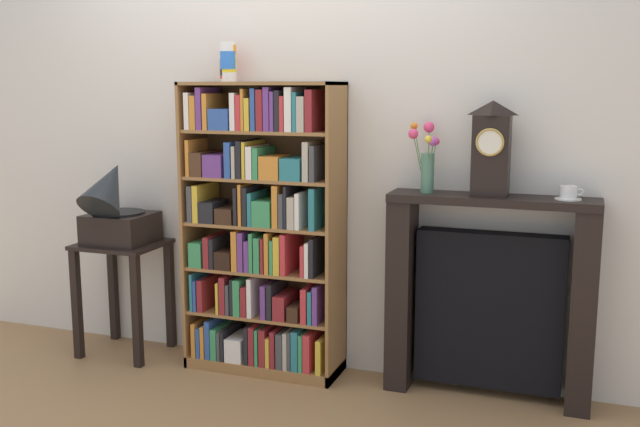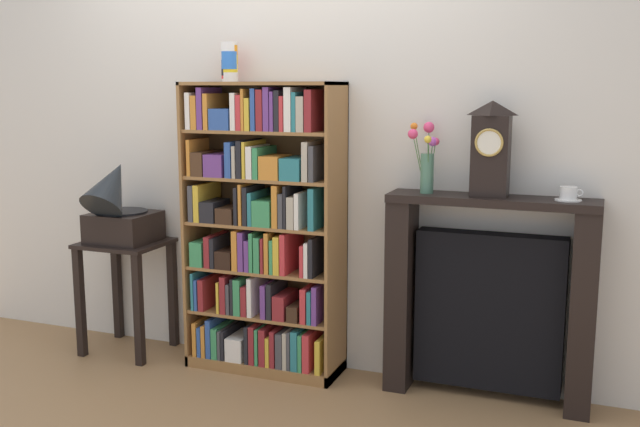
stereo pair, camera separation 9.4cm
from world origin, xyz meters
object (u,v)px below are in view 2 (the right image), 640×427
cup_stack (230,62)px  flower_vase (426,158)px  gramophone (118,207)px  fireplace_mantel (489,300)px  mantel_clock (491,149)px  bookshelf (262,237)px  side_table_left (126,273)px  teacup_with_saucer (569,194)px

cup_stack → flower_vase: 1.19m
gramophone → flower_vase: (1.75, 0.14, 0.33)m
fireplace_mantel → flower_vase: (-0.33, -0.01, 0.69)m
cup_stack → mantel_clock: cup_stack is taller
fireplace_mantel → bookshelf: bearing=-177.0°
side_table_left → teacup_with_saucer: bearing=2.0°
gramophone → teacup_with_saucer: (2.43, 0.13, 0.19)m
cup_stack → teacup_with_saucer: size_ratio=1.65×
bookshelf → mantel_clock: (1.20, 0.04, 0.51)m
gramophone → teacup_with_saucer: size_ratio=4.18×
cup_stack → mantel_clock: bearing=-0.4°
bookshelf → flower_vase: bearing=3.4°
flower_vase → teacup_with_saucer: bearing=-0.7°
fireplace_mantel → teacup_with_saucer: size_ratio=8.06×
cup_stack → mantel_clock: 1.46m
fireplace_mantel → mantel_clock: 0.75m
bookshelf → gramophone: 0.88m
fireplace_mantel → cup_stack: bearing=-179.5°
bookshelf → flower_vase: (0.88, 0.05, 0.46)m
cup_stack → teacup_with_saucer: bearing=-0.3°
fireplace_mantel → teacup_with_saucer: bearing=-3.2°
cup_stack → teacup_with_saucer: cup_stack is taller
side_table_left → gramophone: (0.00, -0.05, 0.40)m
flower_vase → teacup_with_saucer: (0.68, -0.01, -0.14)m
flower_vase → fireplace_mantel: bearing=1.9°
fireplace_mantel → mantel_clock: size_ratio=2.25×
bookshelf → gramophone: bookshelf is taller
side_table_left → flower_vase: size_ratio=1.90×
cup_stack → gramophone: cup_stack is taller
flower_vase → mantel_clock: bearing=-1.8°
cup_stack → flower_vase: size_ratio=0.60×
mantel_clock → bookshelf: bearing=-178.0°
cup_stack → fireplace_mantel: cup_stack is taller
cup_stack → flower_vase: (1.09, 0.00, -0.48)m
fireplace_mantel → mantel_clock: mantel_clock is taller
cup_stack → side_table_left: cup_stack is taller
bookshelf → flower_vase: 1.00m
bookshelf → gramophone: (-0.87, -0.09, 0.13)m
mantel_clock → flower_vase: size_ratio=1.31×
gramophone → flower_vase: 1.79m
side_table_left → bookshelf: bearing=2.7°
bookshelf → gramophone: bearing=-174.3°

